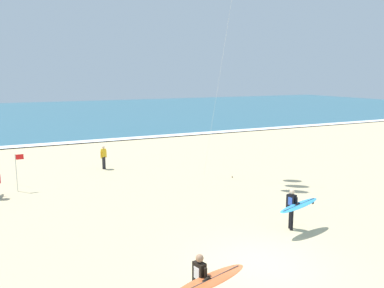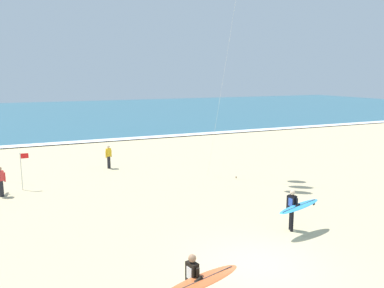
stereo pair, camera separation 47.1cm
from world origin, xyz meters
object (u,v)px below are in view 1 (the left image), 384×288
object	(u,v)px
surfer_lead	(295,206)
lifeguard_flag	(17,169)
surfer_trailing	(204,281)
bystander_yellow_top	(104,157)

from	to	relation	value
surfer_lead	lifeguard_flag	xyz separation A→B (m)	(-9.88, 10.82, 0.22)
surfer_trailing	bystander_yellow_top	distance (m)	17.59
lifeguard_flag	bystander_yellow_top	bearing A→B (deg)	29.94
lifeguard_flag	surfer_trailing	bearing A→B (deg)	-74.92
bystander_yellow_top	lifeguard_flag	distance (m)	6.24
surfer_lead	surfer_trailing	xyz separation A→B (m)	(-5.99, -3.60, 0.01)
bystander_yellow_top	lifeguard_flag	xyz separation A→B (m)	(-5.39, -3.11, 0.45)
surfer_trailing	surfer_lead	bearing A→B (deg)	30.97
surfer_lead	lifeguard_flag	bearing A→B (deg)	132.40
surfer_trailing	lifeguard_flag	size ratio (longest dim) A/B	1.21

